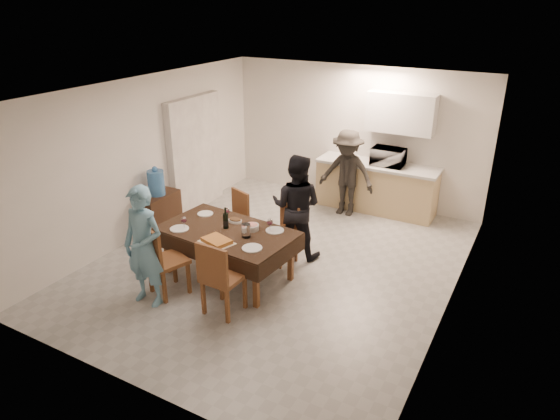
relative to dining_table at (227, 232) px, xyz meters
The scene contains 33 objects.
floor 1.07m from the dining_table, 56.82° to the left, with size 5.00×6.00×0.02m, color #A2A39E.
ceiling 2.07m from the dining_table, 56.82° to the left, with size 5.00×6.00×0.02m, color white.
wall_back 3.75m from the dining_table, 83.15° to the left, with size 5.00×0.02×2.60m, color silver.
wall_front 2.44m from the dining_table, 79.26° to the right, with size 5.00×0.02×2.60m, color silver.
wall_left 2.25m from the dining_table, 161.86° to the left, with size 0.02×6.00×2.60m, color silver.
wall_right 3.08m from the dining_table, 12.92° to the left, with size 0.02×6.00×2.60m, color silver.
stub_partition 2.75m from the dining_table, 136.55° to the left, with size 0.15×1.40×2.10m, color white.
kitchen_base_cabinet 3.52m from the dining_table, 72.76° to the left, with size 2.20×0.60×0.86m, color tan.
kitchen_worktop 3.52m from the dining_table, 72.76° to the left, with size 2.24×0.64×0.05m, color beige.
upper_cabinet 3.92m from the dining_table, 69.00° to the left, with size 1.20×0.34×0.70m, color silver.
dining_table is the anchor object (origin of this frame).
chair_near_left 0.96m from the dining_table, 118.03° to the right, with size 0.58×0.60×0.54m.
chair_near_right 0.96m from the dining_table, 62.02° to the right, with size 0.48×0.48×0.55m.
chair_far_left 0.81m from the dining_table, 124.23° to the left, with size 0.55×0.56×0.51m.
chair_far_right 0.82m from the dining_table, 55.94° to the left, with size 0.51×0.52×0.48m.
console 1.98m from the dining_table, 161.05° to the left, with size 0.38×0.75×0.70m, color #321D10.
water_jug 1.95m from the dining_table, 161.05° to the left, with size 0.28×0.28×0.41m, color #4386CB.
wine_bottle 0.20m from the dining_table, 135.00° to the left, with size 0.08×0.08×0.31m, color black, non-canonical shape.
water_pitcher 0.38m from the dining_table, ahead, with size 0.12×0.12×0.19m, color white.
savoury_tart 0.40m from the dining_table, 75.26° to the right, with size 0.44×0.33×0.05m, color #C98C3B.
salad_bowl 0.36m from the dining_table, 30.96° to the left, with size 0.20×0.20×0.08m, color silver.
mushroom_dish 0.29m from the dining_table, 100.12° to the left, with size 0.19×0.19×0.03m, color silver.
wine_glass_a 0.62m from the dining_table, 155.56° to the right, with size 0.08×0.08×0.18m, color white, non-canonical shape.
wine_glass_b 0.62m from the dining_table, 24.44° to the left, with size 0.09×0.09×0.19m, color white, non-canonical shape.
wine_glass_c 0.38m from the dining_table, 123.69° to the left, with size 0.08×0.08×0.18m, color white, non-canonical shape.
plate_near_left 0.67m from the dining_table, 153.43° to the right, with size 0.26×0.26×0.02m, color silver.
plate_near_right 0.67m from the dining_table, 26.57° to the right, with size 0.27×0.27×0.02m, color silver.
plate_far_left 0.67m from the dining_table, 153.43° to the left, with size 0.23×0.23×0.01m, color silver.
plate_far_right 0.67m from the dining_table, 26.57° to the left, with size 0.26×0.26×0.01m, color silver.
microwave 3.59m from the dining_table, 69.93° to the left, with size 0.58×0.39×0.32m, color silver.
person_near 1.19m from the dining_table, 117.65° to the right, with size 0.59×0.39×1.62m, color #639AB4.
person_far 1.19m from the dining_table, 62.35° to the left, with size 0.79×0.62×1.63m, color black.
person_kitchen 2.97m from the dining_table, 77.92° to the left, with size 1.03×0.59×1.59m, color black.
Camera 1 is at (3.24, -5.81, 3.76)m, focal length 32.00 mm.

